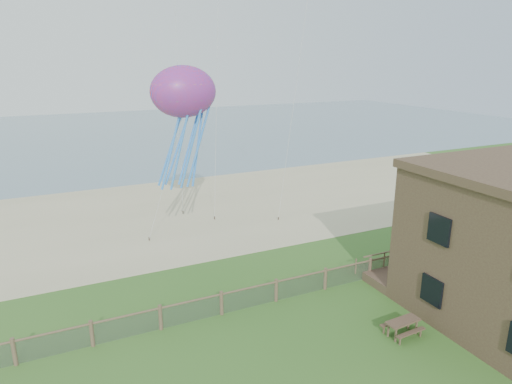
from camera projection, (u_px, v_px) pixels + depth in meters
ground at (345, 370)px, 18.36m from camera, size 160.00×160.00×0.00m
sand_beach at (186, 211)px, 37.45m from camera, size 72.00×20.00×0.02m
ocean at (108, 134)px, 75.65m from camera, size 160.00×68.00×0.02m
chainlink_fence at (276, 292)px, 23.41m from camera, size 36.20×0.20×1.25m
motel_deck at (471, 259)px, 27.95m from camera, size 15.00×2.00×0.50m
picnic_table at (402, 328)px, 20.57m from camera, size 1.69×1.32×0.68m
octopus_kite at (185, 125)px, 27.30m from camera, size 4.28×3.47×7.72m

